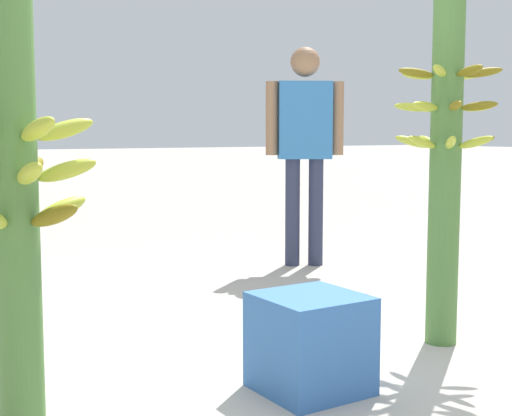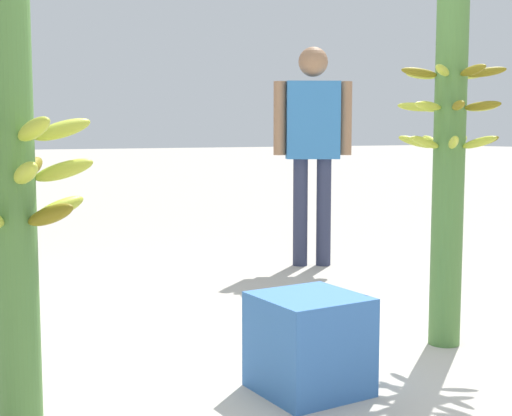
% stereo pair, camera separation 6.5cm
% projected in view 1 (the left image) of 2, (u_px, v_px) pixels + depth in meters
% --- Properties ---
extents(ground_plane, '(80.00, 80.00, 0.00)m').
position_uv_depth(ground_plane, '(274.00, 387.00, 2.68)').
color(ground_plane, '#B2AA9E').
extents(banana_stalk_left, '(0.49, 0.50, 1.45)m').
position_uv_depth(banana_stalk_left, '(15.00, 200.00, 2.16)').
color(banana_stalk_left, '#4C7A38').
rests_on(banana_stalk_left, ground_plane).
extents(banana_stalk_center, '(0.46, 0.46, 1.64)m').
position_uv_depth(banana_stalk_center, '(446.00, 156.00, 3.16)').
color(banana_stalk_center, '#4C7A38').
rests_on(banana_stalk_center, ground_plane).
extents(vendor_person, '(0.53, 0.35, 1.55)m').
position_uv_depth(vendor_person, '(305.00, 135.00, 5.06)').
color(vendor_person, '#2D334C').
rests_on(vendor_person, ground_plane).
extents(produce_crate, '(0.36, 0.36, 0.36)m').
position_uv_depth(produce_crate, '(310.00, 343.00, 2.63)').
color(produce_crate, '#386BB2').
rests_on(produce_crate, ground_plane).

